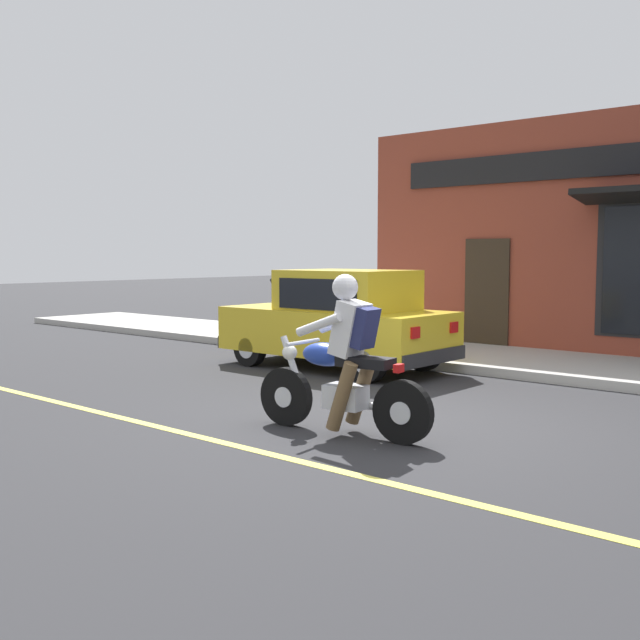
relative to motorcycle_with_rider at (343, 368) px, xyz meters
name	(u,v)px	position (x,y,z in m)	size (l,w,h in m)	color
ground_plane	(397,423)	(0.77, -0.12, -0.68)	(80.00, 80.00, 0.00)	#2B2B2D
sidewalk_curb	(410,351)	(5.48, 2.88, -0.61)	(2.60, 22.00, 0.14)	#ADAAA3
lane_stripe	(94,411)	(-1.03, 2.88, -0.67)	(0.12, 19.80, 0.01)	#D1C64C
motorcycle_with_rider	(343,368)	(0.00, 0.00, 0.00)	(0.61, 2.02, 1.62)	black
car_hatchback	(338,321)	(3.32, 2.79, 0.09)	(1.66, 3.79, 1.57)	black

